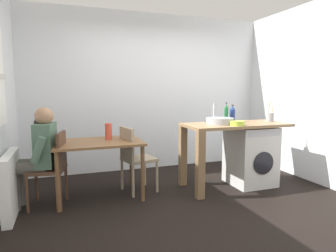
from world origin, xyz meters
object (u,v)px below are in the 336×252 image
vase (109,131)px  chair_person_seat (53,165)px  seated_person (38,152)px  bottle_tall_green (226,113)px  washing_machine (250,156)px  mixing_bowl (237,123)px  dining_table (98,149)px  chair_opposite (134,156)px  utensil_crock (270,117)px  bottle_squat_brown (232,114)px

vase → chair_person_seat: bearing=-162.9°
seated_person → bottle_tall_green: bearing=-77.4°
chair_person_seat → washing_machine: size_ratio=1.05×
bottle_tall_green → mixing_bowl: size_ratio=1.37×
chair_person_seat → vase: vase is taller
seated_person → mixing_bowl: (2.51, -0.32, 0.28)m
dining_table → seated_person: bearing=-173.3°
washing_machine → vase: vase is taller
dining_table → chair_opposite: 0.50m
chair_person_seat → chair_opposite: (1.02, 0.15, 0.00)m
bottle_tall_green → utensil_crock: utensil_crock is taller
dining_table → washing_machine: size_ratio=1.28×
washing_machine → mixing_bowl: (-0.38, -0.20, 0.52)m
bottle_squat_brown → seated_person: bearing=-178.6°
bottle_tall_green → utensil_crock: 0.71m
bottle_tall_green → bottle_squat_brown: bearing=10.3°
dining_table → utensil_crock: utensil_crock is taller
chair_opposite → washing_machine: chair_opposite is taller
washing_machine → bottle_tall_green: bearing=153.4°
bottle_squat_brown → utensil_crock: size_ratio=0.86×
chair_person_seat → bottle_tall_green: 2.46m
chair_person_seat → washing_machine: chair_person_seat is taller
chair_opposite → vase: (-0.33, 0.07, 0.34)m
washing_machine → bottle_squat_brown: (-0.21, 0.19, 0.61)m
chair_person_seat → seated_person: (-0.16, 0.03, 0.16)m
chair_person_seat → utensil_crock: 3.13m
vase → mixing_bowl: bearing=-16.9°
bottle_tall_green → bottle_squat_brown: 0.12m
chair_person_seat → bottle_tall_green: size_ratio=3.06×
bottle_tall_green → dining_table: bearing=178.7°
bottle_tall_green → mixing_bowl: bearing=-97.5°
chair_person_seat → seated_person: seated_person is taller
chair_opposite → washing_machine: (1.70, -0.24, -0.08)m
utensil_crock → vase: size_ratio=1.38×
mixing_bowl → seated_person: bearing=172.7°
dining_table → seated_person: 0.71m
bottle_squat_brown → washing_machine: bearing=-41.5°
chair_opposite → bottle_tall_green: bottle_tall_green is taller
mixing_bowl → vase: mixing_bowl is taller
chair_opposite → mixing_bowl: bearing=59.4°
chair_opposite → bottle_squat_brown: bottle_squat_brown is taller
washing_machine → utensil_crock: bearing=8.1°
chair_opposite → vase: bearing=-113.8°
chair_person_seat → chair_opposite: bearing=-70.1°
seated_person → vase: seated_person is taller
chair_opposite → vase: vase is taller
chair_person_seat → chair_opposite: same height
utensil_crock → washing_machine: bearing=-171.9°
seated_person → bottle_squat_brown: size_ratio=4.66×
washing_machine → mixing_bowl: size_ratio=4.00×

